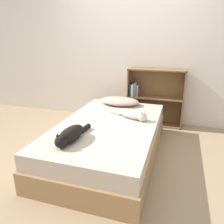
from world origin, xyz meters
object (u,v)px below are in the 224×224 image
object	(u,v)px
bookshelf	(153,96)
pillow	(119,101)
cat_light	(132,114)
cat_dark	(70,135)
bed	(108,139)

from	to	relation	value
bookshelf	pillow	bearing A→B (deg)	-134.64
cat_light	cat_dark	size ratio (longest dim) A/B	0.93
pillow	cat_light	size ratio (longest dim) A/B	1.12
pillow	cat_dark	bearing A→B (deg)	-95.29
bed	pillow	xyz separation A→B (m)	(-0.08, 0.82, 0.29)
pillow	bookshelf	size ratio (longest dim) A/B	0.65
cat_light	cat_dark	world-z (taller)	cat_dark
cat_dark	bed	bearing A→B (deg)	166.33
pillow	cat_dark	xyz separation A→B (m)	(-0.13, -1.42, 0.02)
bed	bookshelf	xyz separation A→B (m)	(0.40, 1.30, 0.28)
cat_light	cat_dark	bearing A→B (deg)	-96.25
pillow	cat_light	distance (m)	0.65
bed	bookshelf	size ratio (longest dim) A/B	2.12
cat_dark	cat_light	bearing A→B (deg)	157.52
cat_light	bookshelf	world-z (taller)	bookshelf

